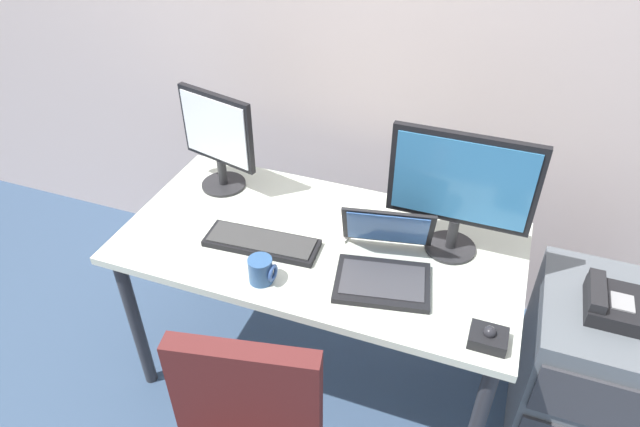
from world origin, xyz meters
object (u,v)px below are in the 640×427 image
file_cabinet (582,369)px  monitor_main (461,187)px  laptop (384,262)px  trackball_mouse (488,337)px  paper_notepad (341,221)px  desk_phone (611,303)px  monitor_side (218,137)px  coffee_mug (261,270)px  keyboard (262,242)px

file_cabinet → monitor_main: size_ratio=1.34×
file_cabinet → laptop: 0.88m
trackball_mouse → paper_notepad: trackball_mouse is taller
laptop → trackball_mouse: (0.36, -0.19, -0.03)m
desk_phone → trackball_mouse: bearing=-136.4°
monitor_side → coffee_mug: bearing=-49.7°
keyboard → paper_notepad: size_ratio=2.01×
file_cabinet → paper_notepad: bearing=177.8°
keyboard → trackball_mouse: (0.81, -0.17, 0.01)m
trackball_mouse → coffee_mug: coffee_mug is taller
desk_phone → paper_notepad: bearing=176.8°
monitor_main → trackball_mouse: monitor_main is taller
monitor_side → keyboard: bearing=-43.3°
keyboard → trackball_mouse: trackball_mouse is taller
laptop → paper_notepad: 0.31m
laptop → trackball_mouse: bearing=-26.9°
desk_phone → monitor_main: (-0.54, 0.04, 0.31)m
file_cabinet → monitor_side: 1.62m
desk_phone → monitor_side: 1.51m
monitor_side → laptop: bearing=-20.5°
monitor_side → coffee_mug: monitor_side is taller
trackball_mouse → paper_notepad: bearing=145.7°
laptop → monitor_side: bearing=159.5°
desk_phone → coffee_mug: size_ratio=2.19×
desk_phone → laptop: laptop is taller
keyboard → paper_notepad: bearing=45.5°
monitor_main → file_cabinet: bearing=-2.4°
trackball_mouse → coffee_mug: 0.73m
file_cabinet → paper_notepad: (-0.96, 0.04, 0.41)m
keyboard → desk_phone: bearing=8.4°
monitor_main → trackball_mouse: bearing=-65.6°
desk_phone → monitor_main: size_ratio=0.42×
laptop → coffee_mug: (-0.37, -0.17, -0.00)m
monitor_side → keyboard: monitor_side is taller
paper_notepad → coffee_mug: bearing=-110.4°
desk_phone → laptop: size_ratio=0.53×
keyboard → laptop: laptop is taller
laptop → trackball_mouse: laptop is taller
file_cabinet → laptop: bearing=-166.3°
coffee_mug → monitor_side: bearing=130.3°
desk_phone → paper_notepad: 0.96m
file_cabinet → laptop: (-0.74, -0.18, 0.45)m
monitor_main → paper_notepad: 0.49m
file_cabinet → paper_notepad: size_ratio=3.11×
monitor_main → monitor_side: 0.95m
desk_phone → keyboard: keyboard is taller
monitor_main → paper_notepad: size_ratio=2.32×
keyboard → trackball_mouse: bearing=-12.2°
monitor_main → trackball_mouse: 0.49m
file_cabinet → monitor_main: monitor_main is taller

